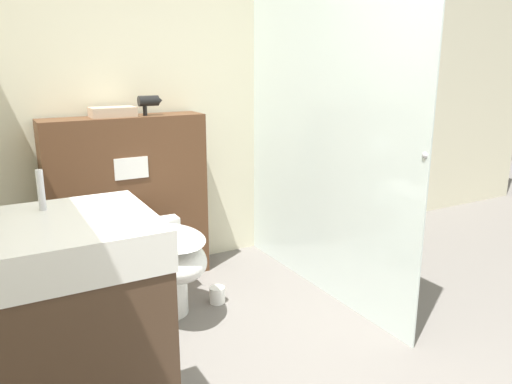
% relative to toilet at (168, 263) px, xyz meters
% --- Properties ---
extents(wall_back, '(8.00, 0.06, 2.50)m').
position_rel_toilet_xyz_m(wall_back, '(0.36, 0.83, 0.90)').
color(wall_back, beige).
rests_on(wall_back, ground_plane).
extents(partition_panel, '(1.07, 0.26, 1.15)m').
position_rel_toilet_xyz_m(partition_panel, '(-0.05, 0.64, 0.23)').
color(partition_panel, '#51331E').
rests_on(partition_panel, ground_plane).
extents(shower_glass, '(0.04, 1.77, 2.20)m').
position_rel_toilet_xyz_m(shower_glass, '(1.03, -0.09, 0.75)').
color(shower_glass, silver).
rests_on(shower_glass, ground_plane).
extents(toilet, '(0.39, 0.65, 0.54)m').
position_rel_toilet_xyz_m(toilet, '(0.00, 0.00, 0.00)').
color(toilet, white).
rests_on(toilet, ground_plane).
extents(sink_vanity, '(0.65, 0.55, 1.15)m').
position_rel_toilet_xyz_m(sink_vanity, '(-0.72, -1.03, 0.16)').
color(sink_vanity, '#473323').
rests_on(sink_vanity, ground_plane).
extents(hair_drier, '(0.16, 0.07, 0.13)m').
position_rel_toilet_xyz_m(hair_drier, '(0.13, 0.61, 0.90)').
color(hair_drier, black).
rests_on(hair_drier, partition_panel).
extents(folded_towel, '(0.29, 0.17, 0.06)m').
position_rel_toilet_xyz_m(folded_towel, '(-0.11, 0.65, 0.84)').
color(folded_towel, tan).
rests_on(folded_towel, partition_panel).
extents(spare_toilet_roll, '(0.10, 0.10, 0.11)m').
position_rel_toilet_xyz_m(spare_toilet_roll, '(0.32, 0.02, -0.30)').
color(spare_toilet_roll, white).
rests_on(spare_toilet_roll, ground_plane).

